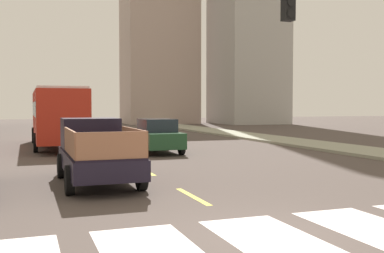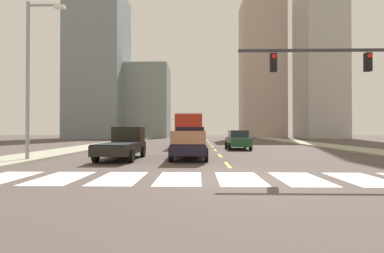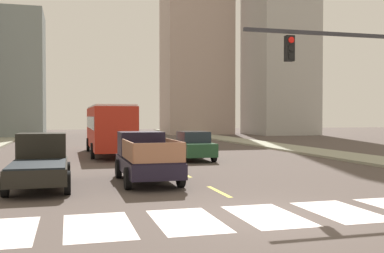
{
  "view_description": "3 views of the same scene",
  "coord_description": "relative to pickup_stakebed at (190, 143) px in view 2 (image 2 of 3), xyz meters",
  "views": [
    {
      "loc": [
        -4.08,
        -7.25,
        2.37
      ],
      "look_at": [
        0.97,
        6.75,
        1.71
      ],
      "focal_mm": 43.12,
      "sensor_mm": 36.0,
      "label": 1
    },
    {
      "loc": [
        -1.5,
        -10.16,
        1.8
      ],
      "look_at": [
        -2.02,
        13.02,
        2.05
      ],
      "focal_mm": 25.99,
      "sensor_mm": 36.0,
      "label": 2
    },
    {
      "loc": [
        -5.07,
        -11.1,
        2.65
      ],
      "look_at": [
        1.29,
        12.35,
        2.08
      ],
      "focal_mm": 42.84,
      "sensor_mm": 36.0,
      "label": 3
    }
  ],
  "objects": [
    {
      "name": "pickup_stakebed",
      "position": [
        0.0,
        0.0,
        0.0
      ],
      "size": [
        2.18,
        5.2,
        1.96
      ],
      "rotation": [
        0.0,
        0.0,
        -0.02
      ],
      "color": "black",
      "rests_on": "ground"
    },
    {
      "name": "crosswalk_stripe_1",
      "position": [
        -4.55,
        -7.29,
        -0.93
      ],
      "size": [
        1.61,
        2.92,
        0.01
      ],
      "primitive_type": "cube",
      "color": "silver",
      "rests_on": "ground"
    },
    {
      "name": "crosswalk_stripe_4",
      "position": [
        2.04,
        -7.29,
        -0.93
      ],
      "size": [
        1.61,
        2.92,
        0.01
      ],
      "primitive_type": "cube",
      "color": "silver",
      "rests_on": "ground"
    },
    {
      "name": "crosswalk_stripe_3",
      "position": [
        -0.16,
        -7.29,
        -0.93
      ],
      "size": [
        1.61,
        2.92,
        0.01
      ],
      "primitive_type": "cube",
      "color": "silver",
      "rests_on": "ground"
    },
    {
      "name": "lane_dash_3",
      "position": [
        2.04,
        11.71,
        -0.93
      ],
      "size": [
        0.16,
        2.4,
        0.01
      ],
      "primitive_type": "cube",
      "color": "yellow",
      "rests_on": "ground"
    },
    {
      "name": "pickup_dark",
      "position": [
        -4.05,
        -0.44,
        -0.02
      ],
      "size": [
        2.18,
        5.2,
        1.96
      ],
      "rotation": [
        0.0,
        0.0,
        0.03
      ],
      "color": "black",
      "rests_on": "ground"
    },
    {
      "name": "tower_tall_centre",
      "position": [
        26.26,
        41.73,
        25.3
      ],
      "size": [
        8.26,
        9.46,
        52.47
      ],
      "primitive_type": "cube",
      "color": "#A9A7A2",
      "rests_on": "ground"
    },
    {
      "name": "crosswalk_stripe_6",
      "position": [
        6.43,
        -7.29,
        -0.93
      ],
      "size": [
        1.61,
        2.92,
        0.01
      ],
      "primitive_type": "cube",
      "color": "silver",
      "rests_on": "ground"
    },
    {
      "name": "lane_dash_2",
      "position": [
        2.04,
        6.71,
        -0.93
      ],
      "size": [
        0.16,
        2.4,
        0.01
      ],
      "primitive_type": "cube",
      "color": "yellow",
      "rests_on": "ground"
    },
    {
      "name": "crosswalk_stripe_2",
      "position": [
        -2.36,
        -7.29,
        -0.93
      ],
      "size": [
        1.61,
        2.92,
        0.01
      ],
      "primitive_type": "cube",
      "color": "silver",
      "rests_on": "ground"
    },
    {
      "name": "sidewalk_right",
      "position": [
        14.1,
        10.71,
        -0.86
      ],
      "size": [
        3.35,
        110.0,
        0.15
      ],
      "primitive_type": "cube",
      "color": "gray",
      "rests_on": "ground"
    },
    {
      "name": "block_mid_left",
      "position": [
        -20.39,
        40.34,
        14.16
      ],
      "size": [
        10.95,
        11.02,
        30.19
      ],
      "primitive_type": "cube",
      "color": "gray",
      "rests_on": "ground"
    },
    {
      "name": "lane_dash_1",
      "position": [
        2.04,
        1.71,
        -0.93
      ],
      "size": [
        0.16,
        2.4,
        0.01
      ],
      "primitive_type": "cube",
      "color": "yellow",
      "rests_on": "ground"
    },
    {
      "name": "city_bus",
      "position": [
        -0.35,
        13.09,
        1.02
      ],
      "size": [
        2.72,
        10.8,
        3.32
      ],
      "rotation": [
        0.0,
        0.0,
        -0.03
      ],
      "color": "#B12617",
      "rests_on": "ground"
    },
    {
      "name": "crosswalk_stripe_5",
      "position": [
        4.23,
        -7.29,
        -0.93
      ],
      "size": [
        1.61,
        2.92,
        0.01
      ],
      "primitive_type": "cube",
      "color": "silver",
      "rests_on": "ground"
    },
    {
      "name": "sidewalk_left",
      "position": [
        -10.02,
        10.71,
        -0.86
      ],
      "size": [
        3.35,
        110.0,
        0.15
      ],
      "primitive_type": "cube",
      "color": "gray",
      "rests_on": "ground"
    },
    {
      "name": "lane_dash_0",
      "position": [
        2.04,
        -3.29,
        -0.93
      ],
      "size": [
        0.16,
        2.4,
        0.01
      ],
      "primitive_type": "cube",
      "color": "yellow",
      "rests_on": "ground"
    },
    {
      "name": "block_low_left",
      "position": [
        -10.83,
        43.43,
        6.93
      ],
      "size": [
        9.8,
        8.73,
        15.74
      ],
      "primitive_type": "cube",
      "color": "gray",
      "rests_on": "ground"
    },
    {
      "name": "lane_dash_7",
      "position": [
        2.04,
        31.71,
        -0.93
      ],
      "size": [
        0.16,
        2.4,
        0.01
      ],
      "primitive_type": "cube",
      "color": "yellow",
      "rests_on": "ground"
    },
    {
      "name": "crosswalk_stripe_0",
      "position": [
        -6.75,
        -7.29,
        -0.93
      ],
      "size": [
        1.61,
        2.92,
        0.01
      ],
      "primitive_type": "cube",
      "color": "silver",
      "rests_on": "ground"
    },
    {
      "name": "lane_dash_4",
      "position": [
        2.04,
        16.71,
        -0.93
      ],
      "size": [
        0.16,
        2.4,
        0.01
      ],
      "primitive_type": "cube",
      "color": "yellow",
      "rests_on": "ground"
    },
    {
      "name": "block_mid_right",
      "position": [
        15.14,
        46.27,
        14.35
      ],
      "size": [
        9.48,
        7.34,
        30.57
      ],
      "primitive_type": "cube",
      "color": "#AD978B",
      "rests_on": "ground"
    },
    {
      "name": "lane_dash_5",
      "position": [
        2.04,
        21.71,
        -0.93
      ],
      "size": [
        0.16,
        2.4,
        0.01
      ],
      "primitive_type": "cube",
      "color": "yellow",
      "rests_on": "ground"
    },
    {
      "name": "ground_plane",
      "position": [
        2.04,
        -7.29,
        -0.94
      ],
      "size": [
        160.0,
        160.0,
        0.0
      ],
      "primitive_type": "plane",
      "color": "#4C413C"
    },
    {
      "name": "sedan_near_right",
      "position": [
        4.16,
        7.95,
        -0.08
      ],
      "size": [
        2.02,
        4.4,
        1.72
      ],
      "rotation": [
        0.0,
        0.0,
        -0.02
      ],
      "color": "#1F4829",
      "rests_on": "ground"
    },
    {
      "name": "streetlight_left",
      "position": [
        -8.89,
        -2.09,
        4.03
      ],
      "size": [
        2.2,
        0.28,
        9.0
      ],
      "color": "gray",
      "rests_on": "ground"
    },
    {
      "name": "lane_dash_6",
      "position": [
        2.04,
        26.71,
        -0.93
      ],
      "size": [
        0.16,
        2.4,
        0.01
      ],
      "primitive_type": "cube",
      "color": "yellow",
      "rests_on": "ground"
    }
  ]
}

